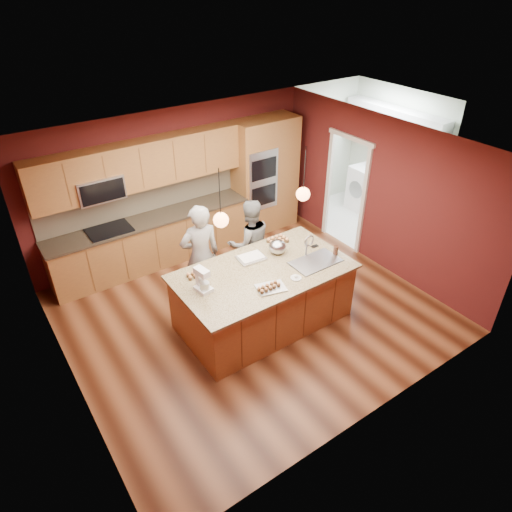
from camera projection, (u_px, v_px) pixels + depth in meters
floor at (250, 311)px, 7.38m from camera, size 5.50×5.50×0.00m
ceiling at (249, 150)px, 5.92m from camera, size 5.50×5.50×0.00m
wall_back at (174, 182)px, 8.38m from camera, size 5.50×0.00×5.50m
wall_front at (379, 337)px, 4.92m from camera, size 5.50×0.00×5.50m
wall_left at (55, 308)px, 5.34m from camera, size 0.00×5.00×5.00m
wall_right at (380, 194)px, 7.96m from camera, size 0.00×5.00×5.00m
cabinet_run at (147, 215)px, 8.08m from camera, size 3.74×0.64×2.30m
oven_column at (265, 176)px, 9.16m from camera, size 1.30×0.62×2.30m
doorway_trim at (345, 194)px, 8.67m from camera, size 0.08×1.11×2.20m
laundry_room at (394, 127)px, 9.23m from camera, size 2.60×2.70×2.70m
pendant_left at (221, 220)px, 5.79m from camera, size 0.20×0.20×0.80m
pendant_right at (303, 194)px, 6.44m from camera, size 0.20×0.20×0.80m
island at (264, 295)px, 6.94m from camera, size 2.59×1.45×1.33m
person_left at (201, 256)px, 7.15m from camera, size 0.70×0.51×1.76m
person_right at (250, 244)px, 7.64m from camera, size 0.88×0.76×1.57m
stand_mixer at (203, 281)px, 6.20m from camera, size 0.22×0.28×0.35m
sheet_cake at (251, 258)px, 6.93m from camera, size 0.44×0.34×0.05m
cooling_rack at (271, 288)px, 6.31m from camera, size 0.46×0.38×0.02m
mixing_bowl at (277, 247)px, 7.03m from camera, size 0.27×0.27×0.23m
plate at (296, 278)px, 6.51m from camera, size 0.16×0.16×0.01m
tumbler at (336, 250)px, 7.01m from camera, size 0.07×0.07×0.15m
phone at (315, 246)px, 7.24m from camera, size 0.13×0.08×0.01m
cupcakes_left at (194, 275)px, 6.53m from camera, size 0.23×0.15×0.07m
cupcakes_rack at (269, 287)px, 6.27m from camera, size 0.35×0.14×0.06m
cupcakes_right at (278, 240)px, 7.34m from camera, size 0.33×0.25×0.07m
washer at (393, 199)px, 9.64m from camera, size 0.81×0.82×1.09m
dryer at (365, 188)px, 10.22m from camera, size 0.64×0.66×0.98m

